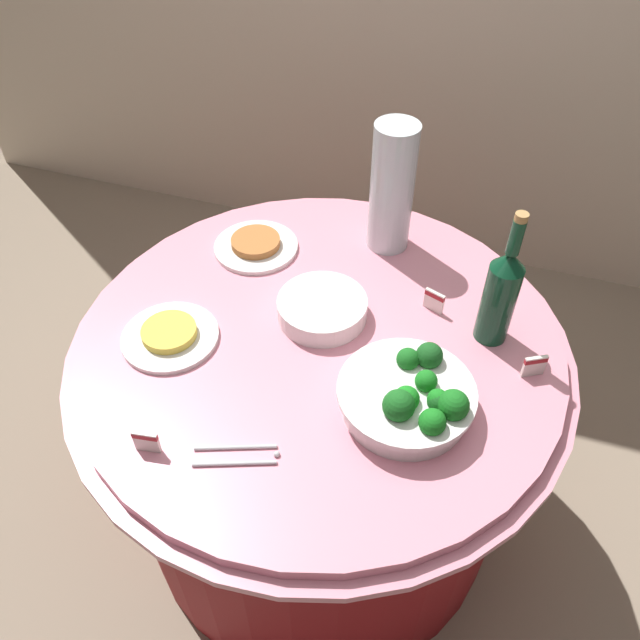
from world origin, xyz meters
name	(u,v)px	position (x,y,z in m)	size (l,w,h in m)	color
ground_plane	(320,499)	(0.00, 0.00, 0.00)	(6.00, 6.00, 0.00)	gray
buffet_table	(320,429)	(0.00, 0.00, 0.38)	(1.16, 1.16, 0.74)	maroon
broccoli_bowl	(410,397)	(0.24, -0.14, 0.78)	(0.28, 0.28, 0.11)	white
plate_stack	(322,308)	(-0.02, 0.06, 0.77)	(0.21, 0.21, 0.05)	white
wine_bottle	(501,294)	(0.37, 0.12, 0.87)	(0.07, 0.07, 0.34)	#0E3F25
decorative_fruit_vase	(391,196)	(0.06, 0.38, 0.89)	(0.11, 0.11, 0.34)	silver
serving_tongs	(239,455)	(-0.05, -0.35, 0.74)	(0.17, 0.10, 0.01)	silver
food_plate_fried_egg	(170,335)	(-0.32, -0.12, 0.75)	(0.22, 0.22, 0.03)	white
food_plate_peanuts	(256,245)	(-0.26, 0.25, 0.75)	(0.22, 0.22, 0.03)	white
label_placard_front	(434,300)	(0.23, 0.16, 0.77)	(0.05, 0.03, 0.05)	white
label_placard_mid	(534,365)	(0.47, 0.03, 0.77)	(0.05, 0.03, 0.05)	white
label_placard_rear	(146,441)	(-0.22, -0.39, 0.77)	(0.05, 0.02, 0.05)	white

